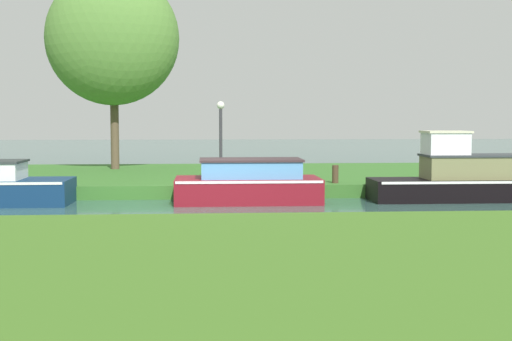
% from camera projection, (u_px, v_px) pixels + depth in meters
% --- Properties ---
extents(ground_plane, '(120.00, 120.00, 0.00)m').
position_uv_depth(ground_plane, '(212.00, 208.00, 18.66)').
color(ground_plane, '#345852').
extents(riverbank_far, '(72.00, 10.00, 0.40)m').
position_uv_depth(riverbank_far, '(210.00, 178.00, 25.61)').
color(riverbank_far, '#356927').
rests_on(riverbank_far, ground_plane).
extents(riverbank_near, '(72.00, 10.00, 0.40)m').
position_uv_depth(riverbank_near, '(218.00, 277.00, 9.69)').
color(riverbank_near, '#3E6A21').
rests_on(riverbank_near, ground_plane).
extents(maroon_cruiser, '(4.07, 2.00, 1.23)m').
position_uv_depth(maroon_cruiser, '(248.00, 183.00, 19.89)').
color(maroon_cruiser, maroon).
rests_on(maroon_cruiser, ground_plane).
extents(willow_tree_left, '(5.06, 3.63, 7.55)m').
position_uv_depth(willow_tree_left, '(112.00, 38.00, 26.76)').
color(willow_tree_left, brown).
rests_on(willow_tree_left, riverbank_far).
extents(lamp_post, '(0.24, 0.24, 2.50)m').
position_uv_depth(lamp_post, '(221.00, 130.00, 22.13)').
color(lamp_post, '#333338').
rests_on(lamp_post, riverbank_far).
extents(mooring_post_near, '(0.19, 0.19, 0.55)m').
position_uv_depth(mooring_post_near, '(335.00, 174.00, 21.44)').
color(mooring_post_near, '#483624').
rests_on(mooring_post_near, riverbank_far).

